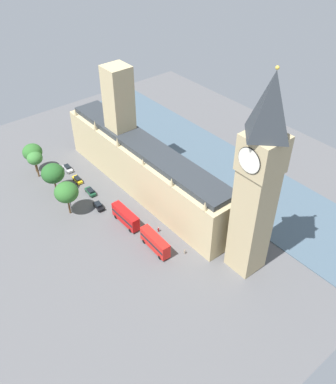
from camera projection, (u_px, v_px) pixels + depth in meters
name	position (u px, v px, depth m)	size (l,w,h in m)	color
ground_plane	(142.00, 192.00, 130.50)	(140.14, 140.14, 0.00)	#565659
river_thames	(207.00, 160.00, 144.51)	(28.10, 126.12, 0.25)	#475B6B
parliament_building	(143.00, 163.00, 126.49)	(12.07, 70.14, 36.79)	tan
clock_tower	(258.00, 179.00, 89.91)	(8.48, 8.48, 52.89)	tan
car_silver_opposite_hall	(68.00, 168.00, 139.26)	(2.23, 4.85, 1.74)	#B7B7BC
car_yellow_cab_corner	(77.00, 179.00, 134.23)	(2.08, 4.77, 1.74)	gold
car_dark_green_leading	(90.00, 191.00, 129.25)	(2.24, 4.88, 1.74)	#19472D
car_black_by_river_gate	(99.00, 206.00, 123.77)	(2.33, 4.59, 1.74)	black
double_decker_bus_near_tower	(126.00, 216.00, 117.40)	(2.68, 10.51, 4.75)	red
double_decker_bus_trailing	(155.00, 242.00, 109.38)	(3.00, 10.59, 4.75)	red
pedestrian_kerbside	(185.00, 252.00, 109.26)	(0.53, 0.62, 1.53)	gray
pedestrian_under_trees	(158.00, 230.00, 115.91)	(0.59, 0.66, 1.58)	maroon
plane_tree_far_end	(32.00, 152.00, 134.53)	(6.37, 6.37, 10.46)	brown
plane_tree_midblock	(53.00, 173.00, 126.51)	(7.12, 7.12, 9.99)	brown
plane_tree_slot_10	(66.00, 192.00, 117.76)	(6.96, 6.96, 10.81)	brown
plane_tree_slot_11	(35.00, 158.00, 132.68)	(5.00, 5.00, 9.36)	brown
street_lamp_slot_12	(69.00, 196.00, 121.61)	(0.56, 0.56, 6.46)	black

